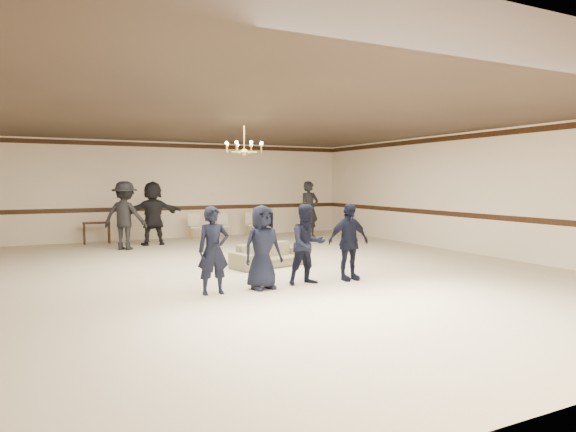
% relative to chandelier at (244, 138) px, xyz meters
% --- Properties ---
extents(room, '(12.01, 14.01, 3.21)m').
position_rel_chandelier_xyz_m(room, '(0.00, -1.00, -1.28)').
color(room, '#B8AE8D').
rests_on(room, ground).
extents(chair_rail, '(12.00, 0.02, 0.14)m').
position_rel_chandelier_xyz_m(chair_rail, '(0.00, 5.99, -1.88)').
color(chair_rail, black).
rests_on(chair_rail, wall_back).
extents(crown_molding, '(12.00, 0.02, 0.14)m').
position_rel_chandelier_xyz_m(crown_molding, '(0.00, 5.99, 0.21)').
color(crown_molding, black).
rests_on(crown_molding, wall_back).
extents(chandelier, '(0.94, 0.94, 0.89)m').
position_rel_chandelier_xyz_m(chandelier, '(0.00, 0.00, 0.00)').
color(chandelier, gold).
rests_on(chandelier, ceiling).
extents(boy_a, '(0.55, 0.38, 1.48)m').
position_rel_chandelier_xyz_m(boy_a, '(-1.59, -2.60, -2.13)').
color(boy_a, black).
rests_on(boy_a, floor).
extents(boy_b, '(0.76, 0.54, 1.48)m').
position_rel_chandelier_xyz_m(boy_b, '(-0.69, -2.60, -2.13)').
color(boy_b, black).
rests_on(boy_b, floor).
extents(boy_c, '(0.72, 0.56, 1.48)m').
position_rel_chandelier_xyz_m(boy_c, '(0.21, -2.60, -2.13)').
color(boy_c, black).
rests_on(boy_c, floor).
extents(boy_d, '(0.87, 0.37, 1.48)m').
position_rel_chandelier_xyz_m(boy_d, '(1.11, -2.60, -2.13)').
color(boy_d, black).
rests_on(boy_d, floor).
extents(settee, '(1.87, 1.06, 0.51)m').
position_rel_chandelier_xyz_m(settee, '(0.38, -0.53, -2.62)').
color(settee, '#746B4D').
rests_on(settee, floor).
extents(adult_left, '(1.41, 1.27, 1.90)m').
position_rel_chandelier_xyz_m(adult_left, '(-2.07, 3.75, -1.93)').
color(adult_left, black).
rests_on(adult_left, floor).
extents(adult_mid, '(1.78, 0.62, 1.90)m').
position_rel_chandelier_xyz_m(adult_mid, '(-1.17, 4.45, -1.93)').
color(adult_mid, black).
rests_on(adult_mid, floor).
extents(adult_right, '(0.73, 0.51, 1.90)m').
position_rel_chandelier_xyz_m(adult_right, '(3.93, 4.05, -1.93)').
color(adult_right, black).
rests_on(adult_right, floor).
extents(banquet_chair_left, '(0.42, 0.42, 0.84)m').
position_rel_chandelier_xyz_m(banquet_chair_left, '(0.35, 5.28, -2.46)').
color(banquet_chair_left, beige).
rests_on(banquet_chair_left, floor).
extents(banquet_chair_mid, '(0.42, 0.42, 0.84)m').
position_rel_chandelier_xyz_m(banquet_chair_mid, '(1.35, 5.28, -2.46)').
color(banquet_chair_mid, beige).
rests_on(banquet_chair_mid, floor).
extents(banquet_chair_right, '(0.42, 0.42, 0.84)m').
position_rel_chandelier_xyz_m(banquet_chair_right, '(2.35, 5.28, -2.46)').
color(banquet_chair_right, beige).
rests_on(banquet_chair_right, floor).
extents(console_table, '(0.82, 0.40, 0.67)m').
position_rel_chandelier_xyz_m(console_table, '(-2.65, 5.48, -2.54)').
color(console_table, black).
rests_on(console_table, floor).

